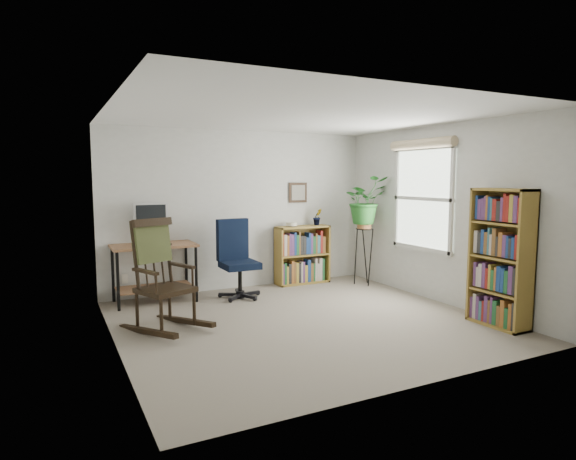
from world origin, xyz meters
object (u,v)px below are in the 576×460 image
office_chair (240,259)px  rocking_chair (165,274)px  tall_bookshelf (501,258)px  low_bookshelf (302,255)px  desk (155,273)px

office_chair → rocking_chair: 1.59m
tall_bookshelf → rocking_chair: bearing=155.6°
low_bookshelf → tall_bookshelf: size_ratio=0.59×
low_bookshelf → tall_bookshelf: 3.14m
office_chair → rocking_chair: bearing=-148.0°
office_chair → tall_bookshelf: size_ratio=0.72×
desk → tall_bookshelf: (3.31, -2.86, 0.39)m
desk → office_chair: (1.12, -0.32, 0.17)m
office_chair → low_bookshelf: bearing=13.7°
desk → low_bookshelf: bearing=2.9°
rocking_chair → desk: bearing=61.2°
low_bookshelf → desk: bearing=-177.1°
low_bookshelf → tall_bookshelf: tall_bookshelf is taller
desk → tall_bookshelf: tall_bookshelf is taller
low_bookshelf → tall_bookshelf: (0.95, -2.98, 0.32)m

